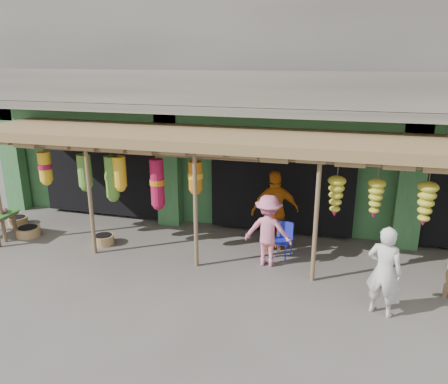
% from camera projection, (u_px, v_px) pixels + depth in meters
% --- Properties ---
extents(ground, '(80.00, 80.00, 0.00)m').
position_uv_depth(ground, '(266.00, 270.00, 9.40)').
color(ground, '#514C47').
rests_on(ground, ground).
extents(building, '(16.40, 6.80, 7.00)m').
position_uv_depth(building, '(297.00, 93.00, 12.89)').
color(building, gray).
rests_on(building, ground).
extents(awning, '(14.00, 2.70, 2.79)m').
position_uv_depth(awning, '(269.00, 145.00, 9.41)').
color(awning, brown).
rests_on(awning, ground).
extents(blue_chair, '(0.47, 0.48, 0.80)m').
position_uv_depth(blue_chair, '(283.00, 237.00, 9.96)').
color(blue_chair, '#1C26B9').
rests_on(blue_chair, ground).
extents(basket_left, '(0.63, 0.63, 0.21)m').
position_uv_depth(basket_left, '(18.00, 221.00, 11.91)').
color(basket_left, olive).
rests_on(basket_left, ground).
extents(basket_mid, '(0.76, 0.76, 0.23)m').
position_uv_depth(basket_mid, '(28.00, 232.00, 11.16)').
color(basket_mid, '#9E7146').
rests_on(basket_mid, ground).
extents(basket_right, '(0.67, 0.67, 0.23)m').
position_uv_depth(basket_right, '(104.00, 240.00, 10.66)').
color(basket_right, '#977046').
rests_on(basket_right, ground).
extents(person_front, '(0.71, 0.59, 1.66)m').
position_uv_depth(person_front, '(384.00, 271.00, 7.58)').
color(person_front, beige).
rests_on(person_front, ground).
extents(person_vendor, '(1.22, 0.88, 1.92)m').
position_uv_depth(person_vendor, '(275.00, 211.00, 10.13)').
color(person_vendor, '#C76712').
rests_on(person_vendor, ground).
extents(person_shopper, '(1.04, 0.60, 1.60)m').
position_uv_depth(person_shopper, '(268.00, 231.00, 9.43)').
color(person_shopper, pink).
rests_on(person_shopper, ground).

